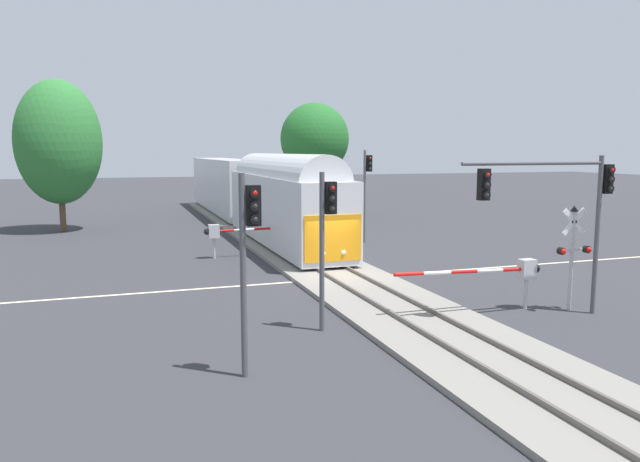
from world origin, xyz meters
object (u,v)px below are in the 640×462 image
elm_centre_background (315,139)px  traffic_signal_near_right (561,195)px  commuter_train (249,190)px  traffic_signal_median (327,225)px  traffic_signal_near_left (249,242)px  crossing_gate_far (227,232)px  crossing_gate_near (512,271)px  traffic_signal_far_side (367,181)px  pine_left_background (59,142)px  crossing_signal_mast (573,247)px

elm_centre_background → traffic_signal_near_right: bearing=-94.2°
commuter_train → traffic_signal_median: commuter_train is taller
traffic_signal_near_left → crossing_gate_far: bearing=82.1°
crossing_gate_near → elm_centre_background: elm_centre_background is taller
commuter_train → crossing_gate_far: commuter_train is taller
commuter_train → traffic_signal_far_side: size_ratio=6.94×
traffic_signal_near_right → crossing_gate_near: bearing=121.5°
elm_centre_background → pine_left_background: 20.64m
crossing_gate_near → traffic_signal_median: (-7.05, -0.21, 1.95)m
traffic_signal_median → elm_centre_background: elm_centre_background is taller
commuter_train → pine_left_background: (-13.02, 1.99, 3.45)m
traffic_signal_near_right → elm_centre_background: size_ratio=0.60×
traffic_signal_median → traffic_signal_far_side: traffic_signal_far_side is taller
commuter_train → traffic_signal_far_side: (5.22, -9.90, 1.02)m
crossing_signal_mast → traffic_signal_near_right: (-1.12, -0.57, 1.88)m
traffic_signal_near_right → elm_centre_background: elm_centre_background is taller
traffic_signal_near_right → elm_centre_background: (2.46, 33.70, 2.48)m
traffic_signal_near_right → elm_centre_background: bearing=85.8°
traffic_signal_near_right → traffic_signal_far_side: 17.57m
traffic_signal_far_side → commuter_train: bearing=117.8°
commuter_train → elm_centre_background: elm_centre_background is taller
traffic_signal_near_left → traffic_signal_median: bearing=44.5°
crossing_gate_near → pine_left_background: pine_left_background is taller
traffic_signal_near_left → elm_centre_background: 38.19m
elm_centre_background → pine_left_background: pine_left_background is taller
commuter_train → traffic_signal_median: size_ratio=7.90×
crossing_signal_mast → crossing_gate_far: crossing_signal_mast is taller
traffic_signal_median → elm_centre_background: bearing=72.4°
traffic_signal_median → elm_centre_background: size_ratio=0.51×
traffic_signal_near_right → traffic_signal_far_side: bearing=88.3°
commuter_train → crossing_gate_near: bearing=-81.5°
traffic_signal_median → traffic_signal_near_left: bearing=-135.5°
traffic_signal_near_left → traffic_signal_far_side: bearing=59.5°
crossing_gate_far → traffic_signal_near_left: size_ratio=1.16×
crossing_signal_mast → pine_left_background: (-18.85, 28.87, 3.94)m
traffic_signal_median → traffic_signal_far_side: size_ratio=0.88×
traffic_signal_near_left → elm_centre_background: size_ratio=0.52×
pine_left_background → traffic_signal_near_left: bearing=-77.8°
crossing_gate_near → pine_left_background: bearing=121.0°
crossing_gate_near → elm_centre_background: 32.95m
crossing_gate_far → traffic_signal_far_side: traffic_signal_far_side is taller
crossing_gate_far → pine_left_background: pine_left_background is taller
traffic_signal_far_side → pine_left_background: (-18.24, 11.88, 2.43)m
commuter_train → crossing_gate_far: (-3.87, -12.38, -1.39)m
traffic_signal_far_side → traffic_signal_near_left: bearing=-120.5°
traffic_signal_near_left → traffic_signal_median: traffic_signal_near_left is taller
traffic_signal_median → crossing_signal_mast: bearing=-3.5°
crossing_gate_far → traffic_signal_far_side: size_ratio=1.05×
commuter_train → crossing_gate_near: 26.44m
crossing_signal_mast → crossing_gate_far: size_ratio=0.63×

